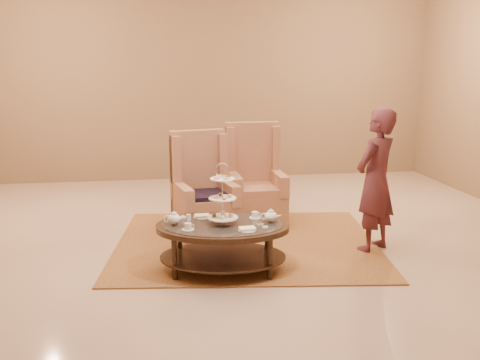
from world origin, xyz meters
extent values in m
plane|color=#C3A891|center=(0.00, 0.00, 0.00)|extent=(8.00, 8.00, 0.00)
cube|color=white|center=(0.00, 0.00, 0.00)|extent=(8.00, 8.00, 0.02)
cube|color=#856848|center=(0.00, 4.00, 1.75)|extent=(8.00, 0.04, 3.50)
cube|color=#A17239|center=(0.13, 0.33, 0.01)|extent=(3.24, 2.81, 0.02)
cylinder|color=black|center=(-0.72, -0.62, 0.22)|extent=(0.06, 0.06, 0.43)
cylinder|color=black|center=(0.18, -0.75, 0.22)|extent=(0.06, 0.06, 0.43)
cylinder|color=black|center=(-0.66, -0.15, 0.22)|extent=(0.06, 0.06, 0.43)
cylinder|color=black|center=(0.25, -0.28, 0.22)|extent=(0.06, 0.06, 0.43)
cylinder|color=silver|center=(-0.24, -0.45, 0.77)|extent=(0.01, 0.01, 0.54)
torus|color=silver|center=(-0.24, -0.45, 1.04)|extent=(0.14, 0.03, 0.14)
cylinder|color=white|center=(-0.24, -0.45, 0.56)|extent=(0.34, 0.34, 0.01)
cylinder|color=white|center=(-0.24, -0.45, 0.76)|extent=(0.31, 0.31, 0.01)
cylinder|color=white|center=(-0.24, -0.45, 0.95)|extent=(0.27, 0.27, 0.01)
cylinder|color=#DA766F|center=(-0.16, -0.46, 0.58)|extent=(0.05, 0.05, 0.03)
cylinder|color=tan|center=(-0.23, -0.37, 0.58)|extent=(0.05, 0.05, 0.03)
cylinder|color=brown|center=(-0.32, -0.44, 0.58)|extent=(0.05, 0.05, 0.03)
cylinder|color=beige|center=(-0.25, -0.53, 0.58)|extent=(0.05, 0.05, 0.03)
ellipsoid|color=tan|center=(-0.16, -0.44, 0.78)|extent=(0.05, 0.05, 0.03)
ellipsoid|color=brown|center=(-0.25, -0.37, 0.78)|extent=(0.05, 0.05, 0.03)
ellipsoid|color=beige|center=(-0.31, -0.46, 0.78)|extent=(0.05, 0.05, 0.03)
ellipsoid|color=#DA766F|center=(-0.23, -0.52, 0.78)|extent=(0.05, 0.05, 0.03)
cube|color=brown|center=(-0.18, -0.42, 0.97)|extent=(0.05, 0.04, 0.02)
cube|color=beige|center=(-0.27, -0.39, 0.97)|extent=(0.05, 0.04, 0.02)
cube|color=#DA766F|center=(-0.30, -0.48, 0.97)|extent=(0.05, 0.04, 0.02)
cube|color=tan|center=(-0.21, -0.51, 0.97)|extent=(0.05, 0.04, 0.02)
ellipsoid|color=white|center=(-0.71, -0.40, 0.56)|extent=(0.15, 0.15, 0.10)
cylinder|color=white|center=(-0.71, -0.40, 0.61)|extent=(0.07, 0.07, 0.01)
sphere|color=white|center=(-0.71, -0.40, 0.62)|extent=(0.02, 0.02, 0.02)
cone|color=white|center=(-0.63, -0.41, 0.56)|extent=(0.08, 0.04, 0.06)
torus|color=white|center=(-0.78, -0.39, 0.56)|extent=(0.08, 0.02, 0.07)
ellipsoid|color=white|center=(0.24, -0.46, 0.56)|extent=(0.15, 0.15, 0.10)
cylinder|color=white|center=(0.24, -0.46, 0.61)|extent=(0.07, 0.07, 0.01)
sphere|color=white|center=(0.24, -0.46, 0.62)|extent=(0.02, 0.02, 0.02)
cone|color=white|center=(0.32, -0.48, 0.56)|extent=(0.08, 0.04, 0.06)
torus|color=white|center=(0.18, -0.45, 0.56)|extent=(0.08, 0.02, 0.07)
cylinder|color=white|center=(-0.59, -0.60, 0.50)|extent=(0.14, 0.14, 0.01)
cylinder|color=white|center=(-0.59, -0.60, 0.53)|extent=(0.08, 0.08, 0.06)
torus|color=white|center=(-0.55, -0.60, 0.53)|extent=(0.04, 0.01, 0.04)
cylinder|color=white|center=(0.11, -0.30, 0.50)|extent=(0.14, 0.14, 0.01)
cylinder|color=white|center=(0.11, -0.30, 0.53)|extent=(0.08, 0.08, 0.06)
torus|color=white|center=(0.15, -0.31, 0.53)|extent=(0.04, 0.01, 0.04)
cylinder|color=white|center=(-0.42, -0.20, 0.50)|extent=(0.20, 0.20, 0.01)
cube|color=#EAE5C6|center=(-0.42, -0.20, 0.52)|extent=(0.16, 0.12, 0.02)
cylinder|color=white|center=(-0.03, -0.70, 0.50)|extent=(0.20, 0.20, 0.01)
cube|color=#EAE5C6|center=(-0.03, -0.70, 0.52)|extent=(0.16, 0.12, 0.02)
cylinder|color=white|center=(-0.57, -0.29, 0.53)|extent=(0.05, 0.05, 0.07)
cylinder|color=white|center=(0.15, -0.66, 0.50)|extent=(0.07, 0.07, 0.02)
cylinder|color=#DA766F|center=(0.15, -0.66, 0.52)|extent=(0.05, 0.05, 0.01)
cylinder|color=white|center=(0.12, -0.56, 0.50)|extent=(0.07, 0.07, 0.02)
cylinder|color=brown|center=(0.12, -0.56, 0.52)|extent=(0.05, 0.05, 0.01)
cylinder|color=white|center=(-0.62, -0.20, 0.50)|extent=(0.07, 0.07, 0.02)
cylinder|color=beige|center=(-0.62, -0.20, 0.52)|extent=(0.05, 0.05, 0.01)
cube|color=#AA6F50|center=(-0.32, 0.71, 0.20)|extent=(0.80, 0.80, 0.40)
cube|color=#AA6F50|center=(-0.31, 0.66, 0.45)|extent=(0.68, 0.68, 0.10)
cube|color=#AA6F50|center=(-0.38, 0.98, 0.63)|extent=(0.69, 0.28, 1.25)
cube|color=#AA6F50|center=(-0.65, 0.88, 0.92)|extent=(0.14, 0.23, 0.58)
cube|color=#AA6F50|center=(-0.09, 1.01, 0.92)|extent=(0.14, 0.23, 0.58)
cube|color=#AA6F50|center=(-0.58, 0.60, 0.53)|extent=(0.24, 0.62, 0.25)
cube|color=#AA6F50|center=(-0.03, 0.72, 0.53)|extent=(0.24, 0.62, 0.25)
cube|color=black|center=(-0.30, 0.63, 0.52)|extent=(0.57, 0.52, 0.06)
cube|color=#AA6F50|center=(0.38, 1.09, 0.21)|extent=(0.71, 0.71, 0.42)
cube|color=#AA6F50|center=(0.38, 1.04, 0.47)|extent=(0.61, 0.61, 0.10)
cube|color=#AA6F50|center=(0.37, 1.38, 0.65)|extent=(0.70, 0.15, 1.29)
cube|color=#AA6F50|center=(0.07, 1.33, 0.95)|extent=(0.10, 0.22, 0.60)
cube|color=#AA6F50|center=(0.67, 1.34, 0.95)|extent=(0.10, 0.22, 0.60)
cube|color=#AA6F50|center=(0.09, 1.03, 0.55)|extent=(0.13, 0.63, 0.26)
cube|color=#AA6F50|center=(0.67, 1.04, 0.55)|extent=(0.13, 0.63, 0.26)
imported|color=#4F2228|center=(1.49, -0.07, 0.79)|extent=(0.69, 0.65, 1.59)
camera|label=1|loc=(-0.82, -5.48, 2.06)|focal=40.00mm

